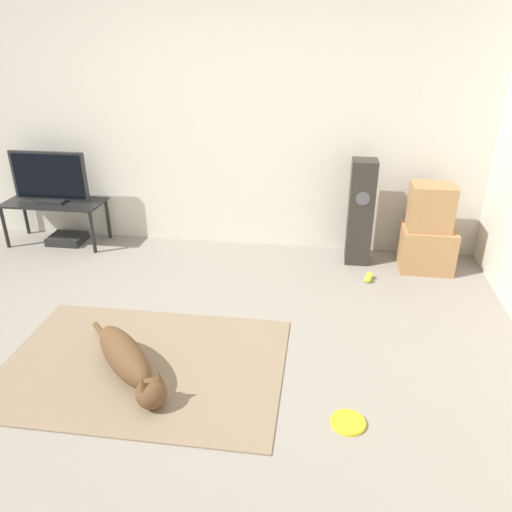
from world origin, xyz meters
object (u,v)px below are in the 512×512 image
(tv_stand, at_px, (54,207))
(tennis_ball_by_boxes, at_px, (368,279))
(dog, at_px, (128,361))
(floor_speaker, at_px, (361,213))
(game_console, at_px, (67,239))
(tennis_ball_near_speaker, at_px, (370,276))
(cardboard_box_upper, at_px, (431,207))
(cardboard_box_lower, at_px, (426,248))
(frisbee, at_px, (348,422))
(tv, at_px, (49,178))

(tv_stand, xyz_separation_m, tennis_ball_by_boxes, (3.16, -0.46, -0.36))
(dog, distance_m, floor_speaker, 2.55)
(game_console, bearing_deg, floor_speaker, -0.61)
(tennis_ball_near_speaker, bearing_deg, cardboard_box_upper, 30.74)
(floor_speaker, bearing_deg, tennis_ball_near_speaker, -73.90)
(cardboard_box_lower, height_order, tv_stand, tv_stand)
(tennis_ball_near_speaker, bearing_deg, game_console, 172.68)
(cardboard_box_upper, relative_size, game_console, 1.17)
(dog, relative_size, cardboard_box_lower, 1.76)
(dog, height_order, tennis_ball_near_speaker, dog)
(cardboard_box_upper, relative_size, tennis_ball_by_boxes, 6.28)
(frisbee, bearing_deg, tennis_ball_by_boxes, 82.94)
(frisbee, bearing_deg, tennis_ball_near_speaker, 82.53)
(cardboard_box_upper, bearing_deg, game_console, 178.40)
(floor_speaker, relative_size, tv_stand, 1.00)
(cardboard_box_lower, bearing_deg, floor_speaker, 173.91)
(floor_speaker, height_order, tennis_ball_by_boxes, floor_speaker)
(cardboard_box_lower, relative_size, tv, 0.61)
(tennis_ball_near_speaker, bearing_deg, frisbee, -97.47)
(game_console, bearing_deg, tennis_ball_near_speaker, -7.32)
(tennis_ball_by_boxes, xyz_separation_m, tennis_ball_near_speaker, (0.02, 0.07, 0.00))
(tv, xyz_separation_m, tennis_ball_near_speaker, (3.18, -0.39, -0.67))
(frisbee, xyz_separation_m, tv, (-2.94, 2.25, 0.69))
(floor_speaker, distance_m, tennis_ball_by_boxes, 0.65)
(frisbee, distance_m, tennis_ball_by_boxes, 1.79)
(tv_stand, relative_size, tennis_ball_near_speaker, 15.15)
(cardboard_box_lower, bearing_deg, frisbee, -109.52)
(cardboard_box_lower, relative_size, game_console, 1.34)
(tv_stand, distance_m, tennis_ball_by_boxes, 3.21)
(cardboard_box_lower, relative_size, floor_speaker, 0.48)
(frisbee, relative_size, tv, 0.27)
(tennis_ball_near_speaker, bearing_deg, cardboard_box_lower, 29.97)
(tv, bearing_deg, tv_stand, -90.00)
(dog, relative_size, floor_speaker, 0.84)
(tennis_ball_near_speaker, xyz_separation_m, game_console, (-3.11, 0.40, 0.01))
(frisbee, relative_size, tennis_ball_near_speaker, 3.14)
(tennis_ball_near_speaker, bearing_deg, dog, -135.34)
(tennis_ball_near_speaker, bearing_deg, tv, 172.97)
(frisbee, height_order, tennis_ball_near_speaker, tennis_ball_near_speaker)
(floor_speaker, distance_m, tv, 3.08)
(cardboard_box_upper, relative_size, tv, 0.53)
(tennis_ball_by_boxes, bearing_deg, tv_stand, 171.67)
(cardboard_box_lower, relative_size, tennis_ball_near_speaker, 7.20)
(floor_speaker, xyz_separation_m, game_console, (-3.00, 0.03, -0.46))
(cardboard_box_lower, bearing_deg, cardboard_box_upper, -173.98)
(dog, height_order, cardboard_box_lower, cardboard_box_lower)
(frisbee, relative_size, tennis_ball_by_boxes, 3.14)
(cardboard_box_upper, xyz_separation_m, tennis_ball_by_boxes, (-0.52, -0.37, -0.58))
(cardboard_box_lower, xyz_separation_m, game_console, (-3.63, 0.10, -0.16))
(game_console, bearing_deg, cardboard_box_lower, -1.56)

